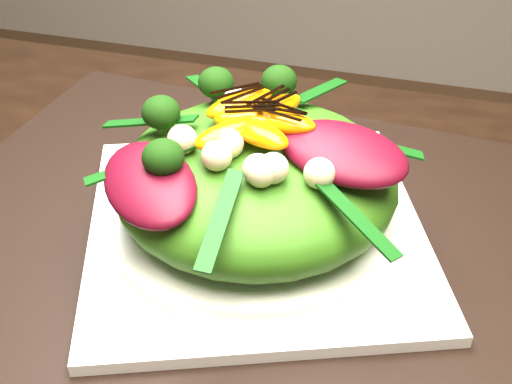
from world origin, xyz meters
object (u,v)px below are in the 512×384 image
(placemat, at_px, (256,236))
(salad_bowl, at_px, (256,216))
(plate_base, at_px, (256,229))
(orange_segment, at_px, (239,114))
(lettuce_mound, at_px, (256,179))

(placemat, bearing_deg, salad_bowl, 0.00)
(plate_base, xyz_separation_m, orange_segment, (-0.02, 0.01, 0.09))
(placemat, relative_size, orange_segment, 10.09)
(salad_bowl, relative_size, lettuce_mound, 1.05)
(lettuce_mound, bearing_deg, salad_bowl, 0.00)
(plate_base, height_order, salad_bowl, salad_bowl)
(placemat, xyz_separation_m, salad_bowl, (0.00, 0.00, 0.02))
(lettuce_mound, bearing_deg, placemat, 0.00)
(lettuce_mound, relative_size, orange_segment, 3.88)
(placemat, height_order, lettuce_mound, lettuce_mound)
(salad_bowl, height_order, lettuce_mound, lettuce_mound)
(lettuce_mound, bearing_deg, plate_base, 0.00)
(salad_bowl, relative_size, orange_segment, 4.08)
(salad_bowl, bearing_deg, placemat, 0.00)
(salad_bowl, xyz_separation_m, lettuce_mound, (0.00, 0.00, 0.04))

